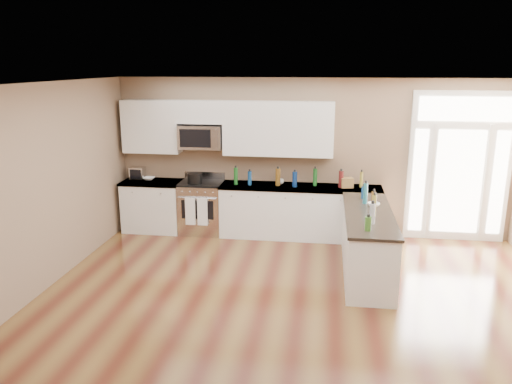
# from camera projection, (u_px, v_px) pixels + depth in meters

# --- Properties ---
(ground) EXTENTS (8.00, 8.00, 0.00)m
(ground) POSITION_uv_depth(u_px,v_px,m) (293.00, 349.00, 5.46)
(ground) COLOR #512417
(room_shell) EXTENTS (8.00, 8.00, 8.00)m
(room_shell) POSITION_uv_depth(u_px,v_px,m) (296.00, 199.00, 5.03)
(room_shell) COLOR #886F56
(room_shell) RESTS_ON ground
(back_cabinet_left) EXTENTS (1.10, 0.66, 0.94)m
(back_cabinet_left) POSITION_uv_depth(u_px,v_px,m) (154.00, 207.00, 9.28)
(back_cabinet_left) COLOR white
(back_cabinet_left) RESTS_ON ground
(back_cabinet_right) EXTENTS (2.85, 0.66, 0.94)m
(back_cabinet_right) POSITION_uv_depth(u_px,v_px,m) (300.00, 213.00, 8.91)
(back_cabinet_right) COLOR white
(back_cabinet_right) RESTS_ON ground
(peninsula_cabinet) EXTENTS (0.69, 2.32, 0.94)m
(peninsula_cabinet) POSITION_uv_depth(u_px,v_px,m) (367.00, 245.00, 7.37)
(peninsula_cabinet) COLOR white
(peninsula_cabinet) RESTS_ON ground
(upper_cabinet_left) EXTENTS (1.04, 0.33, 0.95)m
(upper_cabinet_left) POSITION_uv_depth(u_px,v_px,m) (152.00, 126.00, 9.05)
(upper_cabinet_left) COLOR white
(upper_cabinet_left) RESTS_ON room_shell
(upper_cabinet_right) EXTENTS (1.94, 0.33, 0.95)m
(upper_cabinet_right) POSITION_uv_depth(u_px,v_px,m) (278.00, 129.00, 8.73)
(upper_cabinet_right) COLOR white
(upper_cabinet_right) RESTS_ON room_shell
(upper_cabinet_short) EXTENTS (0.82, 0.33, 0.40)m
(upper_cabinet_short) POSITION_uv_depth(u_px,v_px,m) (201.00, 112.00, 8.85)
(upper_cabinet_short) COLOR white
(upper_cabinet_short) RESTS_ON room_shell
(microwave) EXTENTS (0.78, 0.41, 0.42)m
(microwave) POSITION_uv_depth(u_px,v_px,m) (201.00, 137.00, 8.93)
(microwave) COLOR silver
(microwave) RESTS_ON room_shell
(entry_door) EXTENTS (1.70, 0.10, 2.60)m
(entry_door) POSITION_uv_depth(u_px,v_px,m) (459.00, 167.00, 8.57)
(entry_door) COLOR white
(entry_door) RESTS_ON ground
(kitchen_range) EXTENTS (0.77, 0.68, 1.08)m
(kitchen_range) POSITION_uv_depth(u_px,v_px,m) (202.00, 207.00, 9.14)
(kitchen_range) COLOR silver
(kitchen_range) RESTS_ON ground
(stockpot) EXTENTS (0.32, 0.32, 0.20)m
(stockpot) POSITION_uv_depth(u_px,v_px,m) (195.00, 178.00, 8.90)
(stockpot) COLOR black
(stockpot) RESTS_ON kitchen_range
(toaster_oven) EXTENTS (0.27, 0.21, 0.22)m
(toaster_oven) POSITION_uv_depth(u_px,v_px,m) (138.00, 173.00, 9.30)
(toaster_oven) COLOR silver
(toaster_oven) RESTS_ON back_cabinet_left
(cardboard_box) EXTENTS (0.24, 0.20, 0.17)m
(cardboard_box) POSITION_uv_depth(u_px,v_px,m) (347.00, 183.00, 8.67)
(cardboard_box) COLOR brown
(cardboard_box) RESTS_ON back_cabinet_right
(bowl_left) EXTENTS (0.21, 0.21, 0.05)m
(bowl_left) POSITION_uv_depth(u_px,v_px,m) (149.00, 179.00, 9.24)
(bowl_left) COLOR white
(bowl_left) RESTS_ON back_cabinet_left
(bowl_peninsula) EXTENTS (0.20, 0.20, 0.06)m
(bowl_peninsula) POSITION_uv_depth(u_px,v_px,m) (374.00, 205.00, 7.53)
(bowl_peninsula) COLOR white
(bowl_peninsula) RESTS_ON peninsula_cabinet
(cup_counter) EXTENTS (0.15, 0.15, 0.09)m
(cup_counter) POSITION_uv_depth(u_px,v_px,m) (281.00, 182.00, 8.92)
(cup_counter) COLOR white
(cup_counter) RESTS_ON back_cabinet_right
(counter_bottles) EXTENTS (2.36, 2.46, 0.32)m
(counter_bottles) POSITION_uv_depth(u_px,v_px,m) (321.00, 188.00, 8.10)
(counter_bottles) COLOR #19591E
(counter_bottles) RESTS_ON back_cabinet_right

